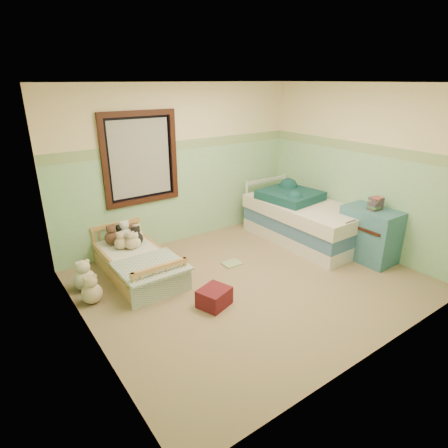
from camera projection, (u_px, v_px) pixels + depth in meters
floor at (252, 281)px, 5.04m from camera, size 4.20×3.60×0.02m
ceiling at (258, 82)px, 4.13m from camera, size 4.20×3.60×0.02m
wall_back at (182, 166)px, 5.95m from camera, size 4.20×0.04×2.50m
wall_front at (388, 239)px, 3.22m from camera, size 4.20×0.04×2.50m
wall_left at (79, 228)px, 3.45m from camera, size 0.04×3.60×2.50m
wall_right at (360, 169)px, 5.72m from camera, size 0.04×3.60×2.50m
wainscot_mint at (183, 196)px, 6.12m from camera, size 4.20×0.01×1.50m
border_strip at (181, 145)px, 5.82m from camera, size 4.20×0.01×0.15m
window_frame at (141, 159)px, 5.47m from camera, size 1.16×0.06×1.36m
window_blinds at (140, 158)px, 5.47m from camera, size 0.92×0.01×1.12m
toddler_bed_frame at (138, 268)px, 5.16m from camera, size 0.75×1.51×0.19m
toddler_mattress at (137, 258)px, 5.10m from camera, size 0.69×1.44×0.12m
patchwork_quilt at (151, 266)px, 4.72m from camera, size 0.82×0.75×0.03m
plush_bed_brown at (112, 238)px, 5.34m from camera, size 0.20×0.20×0.20m
plush_bed_white at (125, 234)px, 5.45m from camera, size 0.22×0.22×0.22m
plush_bed_tan at (121, 243)px, 5.21m from camera, size 0.18×0.18×0.18m
plush_bed_dark at (136, 239)px, 5.33m from camera, size 0.19×0.19×0.19m
plush_floor_cream at (85, 280)px, 4.78m from camera, size 0.28×0.28×0.28m
plush_floor_tan at (92, 293)px, 4.50m from camera, size 0.25×0.25×0.25m
twin_bed_frame at (303, 235)px, 6.25m from camera, size 0.98×1.95×0.22m
twin_boxspring at (304, 222)px, 6.17m from camera, size 0.98×1.95×0.22m
twin_mattress at (305, 210)px, 6.09m from camera, size 1.01×1.99×0.22m
teal_blanket at (290, 195)px, 6.22m from camera, size 0.92×0.97×0.14m
dresser at (370, 234)px, 5.52m from camera, size 0.49×0.79×0.79m
book_stack at (376, 204)px, 5.33m from camera, size 0.19×0.16×0.18m
red_pillow at (214, 297)px, 4.45m from camera, size 0.43×0.41×0.22m
floor_book at (232, 264)px, 5.48m from camera, size 0.27×0.21×0.02m
extra_plush_0 at (131, 243)px, 5.20m from camera, size 0.18×0.18×0.18m
extra_plush_1 at (130, 243)px, 5.24m from camera, size 0.16×0.16×0.16m
extra_plush_2 at (132, 234)px, 5.50m from camera, size 0.18×0.18×0.18m
extra_plush_3 at (137, 235)px, 5.48m from camera, size 0.18×0.18×0.18m
extra_plush_4 at (135, 243)px, 5.25m from camera, size 0.16×0.16×0.16m
extra_plush_5 at (121, 236)px, 5.44m from camera, size 0.18×0.18×0.18m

